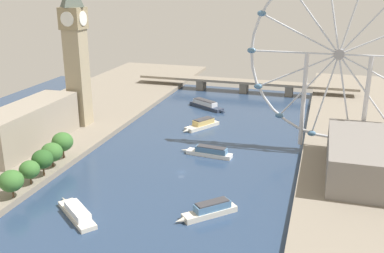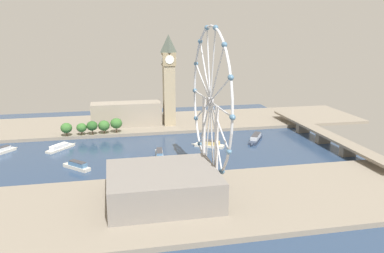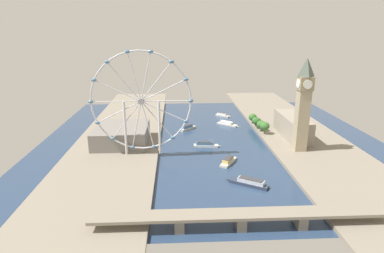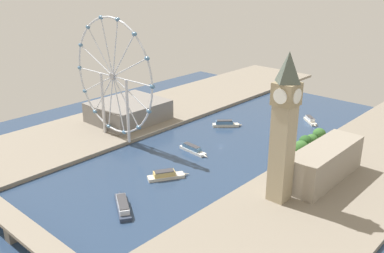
{
  "view_description": "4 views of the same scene",
  "coord_description": "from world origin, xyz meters",
  "px_view_note": "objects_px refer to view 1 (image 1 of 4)",
  "views": [
    {
      "loc": [
        64.38,
        -195.25,
        92.97
      ],
      "look_at": [
        -6.89,
        41.6,
        10.34
      ],
      "focal_mm": 41.69,
      "sensor_mm": 36.0,
      "label": 1
    },
    {
      "loc": [
        307.34,
        -11.04,
        99.63
      ],
      "look_at": [
        -18.05,
        57.25,
        16.63
      ],
      "focal_mm": 36.91,
      "sensor_mm": 36.0,
      "label": 2
    },
    {
      "loc": [
        39.12,
        350.34,
        118.87
      ],
      "look_at": [
        21.79,
        9.67,
        17.84
      ],
      "focal_mm": 30.74,
      "sensor_mm": 36.0,
      "label": 3
    },
    {
      "loc": [
        -201.44,
        254.71,
        137.17
      ],
      "look_at": [
        21.97,
        10.68,
        13.83
      ],
      "focal_mm": 40.36,
      "sensor_mm": 36.0,
      "label": 4
    }
  ],
  "objects_px": {
    "tour_boat_1": "(206,105)",
    "tour_boat_2": "(202,124)",
    "tour_boat_4": "(77,213)",
    "tour_boat_5": "(209,152)",
    "ferris_wheel": "(339,56)",
    "river_bridge": "(244,83)",
    "tour_boat_3": "(210,210)",
    "parliament_block": "(28,126)",
    "clock_tower": "(76,51)"
  },
  "relations": [
    {
      "from": "tour_boat_3",
      "to": "parliament_block",
      "type": "bearing_deg",
      "value": -64.45
    },
    {
      "from": "tour_boat_1",
      "to": "tour_boat_5",
      "type": "distance_m",
      "value": 94.74
    },
    {
      "from": "parliament_block",
      "to": "tour_boat_4",
      "type": "relative_size",
      "value": 2.53
    },
    {
      "from": "tour_boat_1",
      "to": "tour_boat_5",
      "type": "height_order",
      "value": "tour_boat_1"
    },
    {
      "from": "clock_tower",
      "to": "tour_boat_4",
      "type": "distance_m",
      "value": 125.97
    },
    {
      "from": "tour_boat_3",
      "to": "tour_boat_5",
      "type": "xyz_separation_m",
      "value": [
        -16.52,
        62.76,
        -0.15
      ]
    },
    {
      "from": "river_bridge",
      "to": "tour_boat_3",
      "type": "relative_size",
      "value": 8.21
    },
    {
      "from": "tour_boat_5",
      "to": "ferris_wheel",
      "type": "bearing_deg",
      "value": -152.91
    },
    {
      "from": "parliament_block",
      "to": "tour_boat_1",
      "type": "height_order",
      "value": "parliament_block"
    },
    {
      "from": "tour_boat_5",
      "to": "tour_boat_4",
      "type": "bearing_deg",
      "value": 71.65
    },
    {
      "from": "parliament_block",
      "to": "river_bridge",
      "type": "height_order",
      "value": "parliament_block"
    },
    {
      "from": "tour_boat_1",
      "to": "tour_boat_2",
      "type": "relative_size",
      "value": 1.19
    },
    {
      "from": "ferris_wheel",
      "to": "tour_boat_1",
      "type": "xyz_separation_m",
      "value": [
        -89.17,
        66.0,
        -51.45
      ]
    },
    {
      "from": "tour_boat_4",
      "to": "clock_tower",
      "type": "bearing_deg",
      "value": -21.78
    },
    {
      "from": "ferris_wheel",
      "to": "tour_boat_1",
      "type": "height_order",
      "value": "ferris_wheel"
    },
    {
      "from": "river_bridge",
      "to": "tour_boat_1",
      "type": "bearing_deg",
      "value": -107.73
    },
    {
      "from": "tour_boat_4",
      "to": "parliament_block",
      "type": "bearing_deg",
      "value": -3.21
    },
    {
      "from": "river_bridge",
      "to": "tour_boat_3",
      "type": "distance_m",
      "value": 212.11
    },
    {
      "from": "river_bridge",
      "to": "tour_boat_3",
      "type": "height_order",
      "value": "river_bridge"
    },
    {
      "from": "clock_tower",
      "to": "tour_boat_5",
      "type": "height_order",
      "value": "clock_tower"
    },
    {
      "from": "tour_boat_1",
      "to": "tour_boat_4",
      "type": "height_order",
      "value": "tour_boat_1"
    },
    {
      "from": "tour_boat_2",
      "to": "tour_boat_4",
      "type": "distance_m",
      "value": 126.68
    },
    {
      "from": "river_bridge",
      "to": "tour_boat_5",
      "type": "bearing_deg",
      "value": -86.92
    },
    {
      "from": "tour_boat_1",
      "to": "tour_boat_2",
      "type": "xyz_separation_m",
      "value": [
        9.38,
        -45.42,
        -0.15
      ]
    },
    {
      "from": "clock_tower",
      "to": "river_bridge",
      "type": "distance_m",
      "value": 156.8
    },
    {
      "from": "parliament_block",
      "to": "tour_boat_3",
      "type": "height_order",
      "value": "parliament_block"
    },
    {
      "from": "parliament_block",
      "to": "tour_boat_3",
      "type": "relative_size",
      "value": 3.1
    },
    {
      "from": "tour_boat_1",
      "to": "tour_boat_4",
      "type": "distance_m",
      "value": 170.99
    },
    {
      "from": "river_bridge",
      "to": "clock_tower",
      "type": "bearing_deg",
      "value": -123.56
    },
    {
      "from": "tour_boat_2",
      "to": "ferris_wheel",
      "type": "bearing_deg",
      "value": 106.17
    },
    {
      "from": "tour_boat_3",
      "to": "tour_boat_5",
      "type": "height_order",
      "value": "tour_boat_3"
    },
    {
      "from": "tour_boat_3",
      "to": "tour_boat_4",
      "type": "bearing_deg",
      "value": -26.43
    },
    {
      "from": "parliament_block",
      "to": "river_bridge",
      "type": "distance_m",
      "value": 192.04
    },
    {
      "from": "ferris_wheel",
      "to": "tour_boat_2",
      "type": "distance_m",
      "value": 97.23
    },
    {
      "from": "tour_boat_1",
      "to": "tour_boat_5",
      "type": "relative_size",
      "value": 1.1
    },
    {
      "from": "parliament_block",
      "to": "tour_boat_5",
      "type": "bearing_deg",
      "value": 11.93
    },
    {
      "from": "ferris_wheel",
      "to": "tour_boat_5",
      "type": "xyz_separation_m",
      "value": [
        -63.07,
        -25.07,
        -51.67
      ]
    },
    {
      "from": "tour_boat_2",
      "to": "tour_boat_5",
      "type": "xyz_separation_m",
      "value": [
        16.73,
        -45.66,
        -0.07
      ]
    },
    {
      "from": "ferris_wheel",
      "to": "river_bridge",
      "type": "distance_m",
      "value": 149.15
    },
    {
      "from": "clock_tower",
      "to": "tour_boat_2",
      "type": "xyz_separation_m",
      "value": [
        74.65,
        23.56,
        -47.99
      ]
    },
    {
      "from": "ferris_wheel",
      "to": "tour_boat_5",
      "type": "relative_size",
      "value": 3.29
    },
    {
      "from": "river_bridge",
      "to": "tour_boat_4",
      "type": "relative_size",
      "value": 6.71
    },
    {
      "from": "tour_boat_2",
      "to": "tour_boat_3",
      "type": "xyz_separation_m",
      "value": [
        33.25,
        -108.42,
        0.08
      ]
    },
    {
      "from": "clock_tower",
      "to": "tour_boat_4",
      "type": "bearing_deg",
      "value": -61.05
    },
    {
      "from": "tour_boat_5",
      "to": "clock_tower",
      "type": "bearing_deg",
      "value": -8.19
    },
    {
      "from": "parliament_block",
      "to": "tour_boat_4",
      "type": "xyz_separation_m",
      "value": [
        64.13,
        -58.72,
        -12.7
      ]
    },
    {
      "from": "river_bridge",
      "to": "tour_boat_2",
      "type": "bearing_deg",
      "value": -94.91
    },
    {
      "from": "tour_boat_1",
      "to": "clock_tower",
      "type": "bearing_deg",
      "value": -101.22
    },
    {
      "from": "tour_boat_4",
      "to": "ferris_wheel",
      "type": "bearing_deg",
      "value": -93.86
    },
    {
      "from": "river_bridge",
      "to": "tour_boat_2",
      "type": "distance_m",
      "value": 102.74
    }
  ]
}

